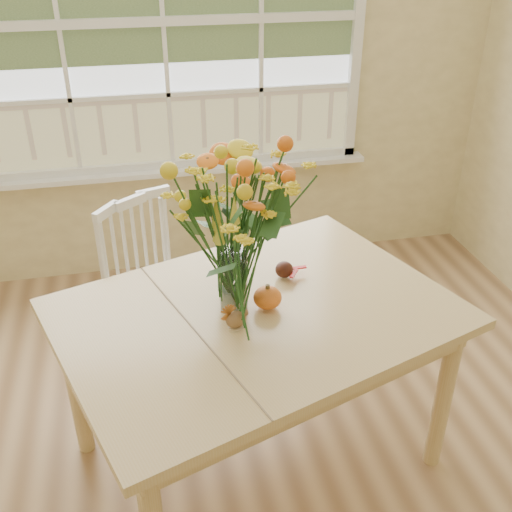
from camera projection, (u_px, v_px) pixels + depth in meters
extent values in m
cube|color=#CCBC82|center=(165.00, 58.00, 3.39)|extent=(4.00, 0.02, 2.70)
cube|color=silver|center=(163.00, 20.00, 3.28)|extent=(2.20, 0.00, 1.60)
cube|color=white|center=(174.00, 171.00, 3.66)|extent=(2.42, 0.12, 0.03)
cube|color=tan|center=(257.00, 314.00, 2.26)|extent=(1.69, 1.43, 0.04)
cube|color=tan|center=(257.00, 329.00, 2.29)|extent=(1.54, 1.28, 0.10)
cylinder|color=tan|center=(75.00, 385.00, 2.48)|extent=(0.07, 0.07, 0.73)
cylinder|color=tan|center=(444.00, 397.00, 2.42)|extent=(0.07, 0.07, 0.73)
cylinder|color=tan|center=(319.00, 297.00, 3.04)|extent=(0.07, 0.07, 0.73)
cube|color=white|center=(162.00, 302.00, 2.88)|extent=(0.58, 0.58, 0.05)
cube|color=white|center=(135.00, 248.00, 2.85)|extent=(0.36, 0.28, 0.48)
cylinder|color=white|center=(161.00, 370.00, 2.80)|extent=(0.03, 0.03, 0.41)
cylinder|color=white|center=(120.00, 343.00, 2.97)|extent=(0.03, 0.03, 0.41)
cylinder|color=white|center=(211.00, 337.00, 3.01)|extent=(0.03, 0.03, 0.41)
cylinder|color=white|center=(170.00, 314.00, 3.19)|extent=(0.03, 0.03, 0.41)
cylinder|color=white|center=(233.00, 282.00, 2.19)|extent=(0.10, 0.10, 0.24)
ellipsoid|color=#CE6118|center=(268.00, 299.00, 2.23)|extent=(0.11, 0.11, 0.08)
cylinder|color=#CCB78C|center=(236.00, 327.00, 2.14)|extent=(0.06, 0.06, 0.01)
ellipsoid|color=brown|center=(236.00, 319.00, 2.12)|extent=(0.09, 0.07, 0.06)
ellipsoid|color=#38160F|center=(284.00, 270.00, 2.43)|extent=(0.07, 0.07, 0.07)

